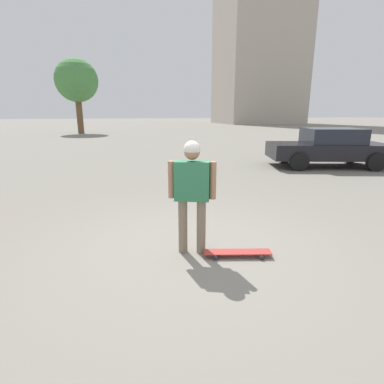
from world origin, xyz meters
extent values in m
plane|color=gray|center=(0.00, 0.00, 0.00)|extent=(220.00, 220.00, 0.00)
cylinder|color=#7A6B56|center=(0.05, 0.12, 0.40)|extent=(0.13, 0.13, 0.79)
cylinder|color=#7A6B56|center=(-0.05, -0.12, 0.40)|extent=(0.13, 0.13, 0.79)
cube|color=#2D724C|center=(0.00, 0.00, 1.06)|extent=(0.36, 0.52, 0.54)
cylinder|color=#9E7051|center=(0.10, 0.27, 1.08)|extent=(0.09, 0.09, 0.52)
cylinder|color=#9E7051|center=(-0.10, -0.27, 1.08)|extent=(0.09, 0.09, 0.52)
sphere|color=#9E7051|center=(0.00, 0.00, 1.46)|extent=(0.21, 0.21, 0.21)
sphere|color=silver|center=(0.00, 0.00, 1.50)|extent=(0.22, 0.22, 0.22)
cube|color=#A5332D|center=(-0.31, -0.58, 0.07)|extent=(0.41, 0.97, 0.01)
cylinder|color=#262628|center=(-0.33, -0.24, 0.03)|extent=(0.04, 0.07, 0.06)
cylinder|color=#262628|center=(-0.12, -0.29, 0.03)|extent=(0.04, 0.07, 0.06)
cylinder|color=#262628|center=(-0.49, -0.87, 0.03)|extent=(0.04, 0.07, 0.06)
cylinder|color=#262628|center=(-0.28, -0.92, 0.03)|extent=(0.04, 0.07, 0.06)
cube|color=black|center=(5.62, -6.76, 0.60)|extent=(2.97, 4.60, 0.55)
cube|color=#1E232D|center=(5.59, -6.86, 1.15)|extent=(2.13, 2.30, 0.55)
cylinder|color=black|center=(5.12, -5.24, 0.32)|extent=(0.37, 0.67, 0.64)
cylinder|color=black|center=(6.88, -5.76, 0.32)|extent=(0.37, 0.67, 0.64)
cylinder|color=black|center=(4.36, -7.76, 0.32)|extent=(0.37, 0.67, 0.64)
cylinder|color=black|center=(6.13, -8.29, 0.32)|extent=(0.37, 0.67, 0.64)
cube|color=#B2A899|center=(50.80, -26.65, 19.44)|extent=(12.06, 14.56, 38.89)
cylinder|color=brown|center=(28.06, 3.80, 1.77)|extent=(0.59, 0.59, 3.55)
sphere|color=#478442|center=(28.06, 3.80, 4.94)|extent=(3.99, 3.99, 3.99)
camera|label=1|loc=(-3.86, 1.04, 1.97)|focal=28.00mm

